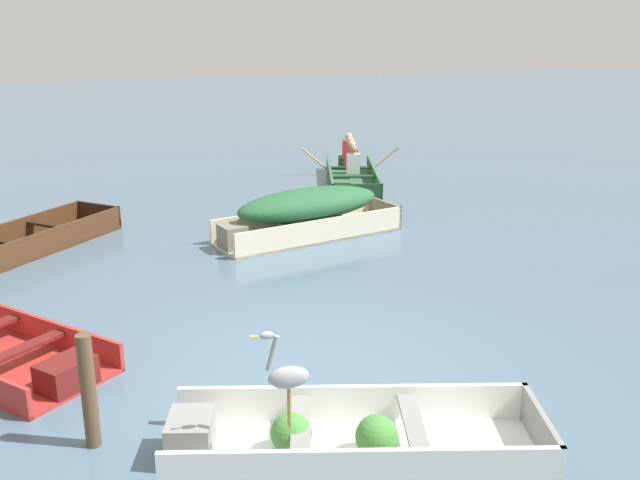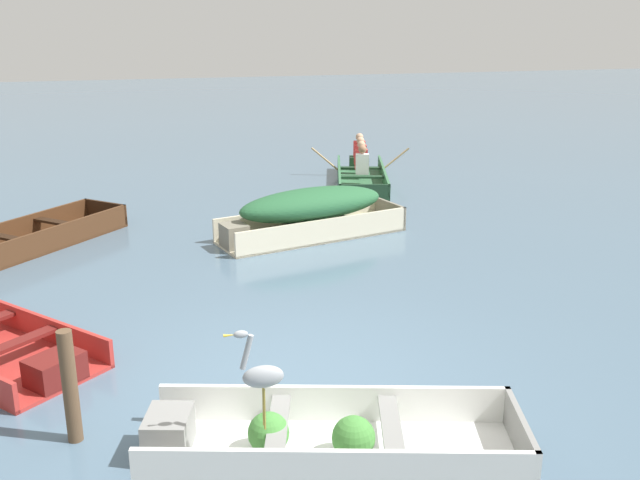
{
  "view_description": "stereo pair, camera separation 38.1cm",
  "coord_description": "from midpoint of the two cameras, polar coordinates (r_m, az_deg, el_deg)",
  "views": [
    {
      "loc": [
        -1.84,
        -6.02,
        3.45
      ],
      "look_at": [
        1.3,
        3.51,
        0.35
      ],
      "focal_mm": 40.0,
      "sensor_mm": 36.0,
      "label": 1
    },
    {
      "loc": [
        -1.48,
        -6.13,
        3.45
      ],
      "look_at": [
        1.3,
        3.51,
        0.35
      ],
      "focal_mm": 40.0,
      "sensor_mm": 36.0,
      "label": 2
    }
  ],
  "objects": [
    {
      "name": "dinghy_white_foreground",
      "position": [
        6.08,
        1.56,
        -15.75
      ],
      "size": [
        3.26,
        1.88,
        0.4
      ],
      "color": "white",
      "rests_on": "ground"
    },
    {
      "name": "skiff_dark_varnish_near_moored",
      "position": [
        12.0,
        -21.66,
        -0.11
      ],
      "size": [
        2.94,
        3.0,
        0.39
      ],
      "color": "#4C2D19",
      "rests_on": "ground"
    },
    {
      "name": "mooring_post",
      "position": [
        6.38,
        -17.74,
        -11.14
      ],
      "size": [
        0.13,
        0.13,
        1.02
      ],
      "primitive_type": "cylinder",
      "color": "brown",
      "rests_on": "ground"
    },
    {
      "name": "ground_plane",
      "position": [
        7.18,
        -0.73,
        -11.54
      ],
      "size": [
        80.0,
        80.0,
        0.0
      ],
      "primitive_type": "plane",
      "color": "slate"
    },
    {
      "name": "heron_on_dinghy",
      "position": [
        5.54,
        -2.74,
        -10.66
      ],
      "size": [
        0.45,
        0.16,
        0.84
      ],
      "color": "olive",
      "rests_on": "dinghy_white_foreground"
    },
    {
      "name": "skiff_cream_mid_moored",
      "position": [
        11.72,
        0.16,
        2.45
      ],
      "size": [
        3.28,
        1.64,
        0.82
      ],
      "color": "beige",
      "rests_on": "ground"
    },
    {
      "name": "rowboat_green_with_crew",
      "position": [
        16.03,
        3.98,
        5.53
      ],
      "size": [
        2.3,
        3.38,
        0.9
      ],
      "color": "#387047",
      "rests_on": "ground"
    }
  ]
}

